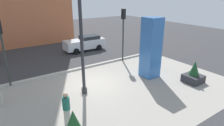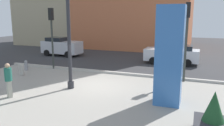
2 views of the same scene
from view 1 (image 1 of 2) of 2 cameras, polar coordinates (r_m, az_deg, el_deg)
The scene contains 11 objects.
ground_plane at distance 17.50m, azimuth -11.67°, elevation -1.16°, with size 60.00×60.00×0.00m, color #38383A.
plaza_pavement at distance 12.64m, azimuth -0.73°, elevation -9.33°, with size 18.00×10.00×0.02m, color #9E998E.
curb_strip at distance 16.71m, azimuth -10.50°, elevation -1.81°, with size 18.00×0.24×0.16m, color #B7B2A8.
lamp_post at distance 11.66m, azimuth -8.98°, elevation 7.36°, with size 0.44×0.44×7.55m.
art_pillar_blue at distance 14.85m, azimuth 11.39°, elevation 4.35°, with size 1.19×1.19×4.57m, color #3870BC.
potted_plant_mid_plaza at distance 15.26m, azimuth 22.91°, elevation -3.13°, with size 1.24×1.24×1.63m.
concrete_bollard at distance 13.03m, azimuth -30.16°, elevation -9.46°, with size 0.36×0.36×0.75m, color #B2ADA3.
traffic_light_corner at distance 17.93m, azimuth 3.32°, elevation 10.53°, with size 0.28×0.42×4.86m.
traffic_light_far_side at distance 14.59m, azimuth -29.63°, elevation 5.26°, with size 0.28×0.42×4.63m.
car_curb_east at distance 22.20m, azimuth -7.97°, elevation 5.84°, with size 4.51×1.99×1.63m.
pedestrian_by_curb at distance 9.84m, azimuth -13.30°, elevation -12.50°, with size 0.50×0.50×1.77m.
Camera 1 is at (-6.08, -11.19, 6.19)m, focal length 31.05 mm.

